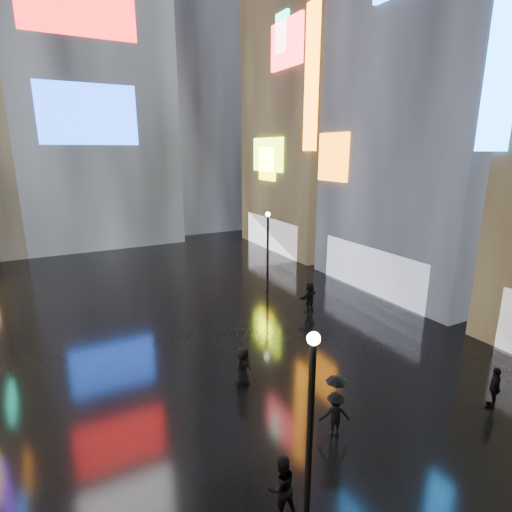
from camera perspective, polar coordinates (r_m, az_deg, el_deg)
ground at (r=24.35m, az=-8.89°, el=-7.12°), size 140.00×140.00×0.00m
building_right_mid at (r=30.15m, az=25.54°, el=24.92°), size 10.28×13.70×30.00m
building_right_far at (r=39.33m, az=9.04°, el=21.91°), size 10.28×12.00×28.00m
tower_main at (r=47.16m, az=-25.04°, el=28.31°), size 16.00×14.20×42.00m
tower_flank_right at (r=50.75m, az=-9.80°, el=23.70°), size 12.00×12.00×34.00m
lamp_near at (r=10.12m, az=7.76°, el=-22.34°), size 0.30×0.30×5.20m
lamp_far at (r=26.26m, az=1.68°, el=1.44°), size 0.30×0.30×5.20m
pedestrian_1 at (r=11.64m, az=3.60°, el=-29.98°), size 0.84×0.67×1.68m
pedestrian_2 at (r=14.11m, az=11.23°, el=-21.30°), size 1.15×0.95×1.55m
pedestrian_3 at (r=17.36m, az=30.93°, el=-15.82°), size 1.00×0.77×1.58m
pedestrian_4 at (r=16.31m, az=-1.90°, el=-15.49°), size 0.92×0.79×1.60m
pedestrian_5 at (r=23.24m, az=7.65°, el=-5.88°), size 1.67×1.09×1.73m
umbrella_1 at (r=13.51m, az=11.47°, el=-17.60°), size 0.89×0.89×0.60m
umbrella_2 at (r=15.73m, az=-1.94°, el=-11.67°), size 1.09×1.08×0.83m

